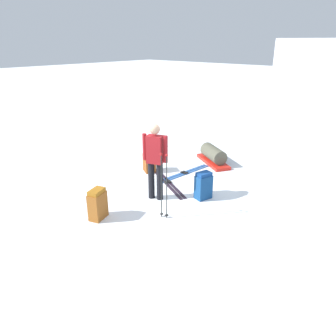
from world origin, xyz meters
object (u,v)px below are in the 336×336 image
ski_poles_planted_near (164,183)px  gear_sled (213,156)px  backpack_large_dark (98,204)px  backpack_small_spare (203,186)px  backpack_bright (149,162)px  skier_standing (155,158)px  ski_pair_near (184,173)px  ski_pair_far (168,183)px

ski_poles_planted_near → gear_sled: ski_poles_planted_near is taller
backpack_large_dark → ski_poles_planted_near: 1.38m
backpack_small_spare → ski_poles_planted_near: (-0.09, -1.20, 0.44)m
backpack_bright → gear_sled: backpack_bright is taller
skier_standing → backpack_small_spare: 1.24m
backpack_large_dark → backpack_bright: size_ratio=1.14×
skier_standing → backpack_bright: size_ratio=3.11×
ski_poles_planted_near → backpack_small_spare: bearing=85.8°
backpack_small_spare → ski_pair_near: bearing=145.3°
ski_pair_far → backpack_small_spare: (1.14, -0.09, 0.29)m
ski_pair_near → gear_sled: bearing=84.1°
backpack_large_dark → ski_poles_planted_near: bearing=43.0°
backpack_bright → backpack_small_spare: (2.03, -0.35, 0.04)m
skier_standing → backpack_small_spare: size_ratio=2.74×
ski_pair_far → ski_poles_planted_near: 1.83m
skier_standing → backpack_bright: (-1.24, 1.06, -0.69)m
backpack_small_spare → backpack_bright: bearing=170.1°
ski_pair_near → skier_standing: bearing=-74.6°
skier_standing → ski_pair_near: 1.86m
backpack_bright → ski_poles_planted_near: (1.94, -1.55, 0.48)m
ski_pair_far → backpack_bright: backpack_bright is taller
skier_standing → backpack_small_spare: (0.79, 0.70, -0.65)m
skier_standing → gear_sled: bearing=96.4°
backpack_large_dark → gear_sled: (-0.05, 4.10, -0.08)m
backpack_large_dark → ski_pair_near: bearing=93.4°
ski_pair_far → backpack_small_spare: size_ratio=2.89×
backpack_small_spare → backpack_large_dark: bearing=-116.5°
skier_standing → ski_poles_planted_near: (0.70, -0.50, -0.21)m
gear_sled → ski_pair_near: bearing=-95.9°
skier_standing → ski_poles_planted_near: skier_standing is taller
ski_pair_near → backpack_small_spare: size_ratio=2.86×
skier_standing → ski_poles_planted_near: size_ratio=1.26×
ski_pair_near → ski_pair_far: same height
gear_sled → backpack_small_spare: bearing=-61.5°
skier_standing → ski_pair_far: size_ratio=0.95×
ski_pair_near → ski_poles_planted_near: ski_poles_planted_near is taller
backpack_large_dark → backpack_bright: (-0.99, 2.44, -0.04)m
ski_poles_planted_near → gear_sled: bearing=107.4°
ski_pair_far → gear_sled: size_ratio=1.31×
ski_pair_near → gear_sled: 1.20m
backpack_bright → gear_sled: (0.93, 1.66, -0.04)m
gear_sled → backpack_large_dark: bearing=-89.3°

